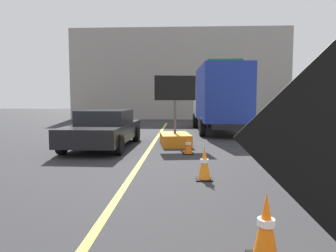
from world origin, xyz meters
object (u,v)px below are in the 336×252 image
Objects in this scene: pickup_car at (104,128)px; traffic_cone_near_sign at (266,227)px; traffic_cone_mid_lane at (204,163)px; highway_guide_sign at (233,77)px; arrow_board_trailer at (175,133)px; box_truck at (219,98)px; traffic_cone_far_lane at (188,145)px.

pickup_car is 8.79m from traffic_cone_near_sign.
pickup_car reaches higher than traffic_cone_mid_lane.
traffic_cone_near_sign is at bearing -98.36° from highway_guide_sign.
arrow_board_trailer is 5.48m from box_truck.
highway_guide_sign is 13.87m from traffic_cone_far_lane.
arrow_board_trailer is at bearing 103.57° from traffic_cone_far_lane.
traffic_cone_mid_lane reaches higher than traffic_cone_far_lane.
traffic_cone_mid_lane is (-0.43, 3.36, -0.01)m from traffic_cone_near_sign.
traffic_cone_near_sign is 3.39m from traffic_cone_mid_lane.
pickup_car reaches higher than traffic_cone_near_sign.
box_truck is 7.18m from traffic_cone_far_lane.
box_truck is at bearing 85.38° from traffic_cone_near_sign.
traffic_cone_mid_lane is at bearing -98.57° from box_truck.
box_truck is 1.44× the size of highway_guide_sign.
traffic_cone_far_lane is at bearing -23.66° from pickup_car.
arrow_board_trailer is at bearing -110.26° from highway_guide_sign.
highway_guide_sign reaches higher than box_truck.
box_truck is at bearing -106.07° from highway_guide_sign.
box_truck reaches higher than arrow_board_trailer.
arrow_board_trailer is 5.22m from traffic_cone_mid_lane.
highway_guide_sign is (6.72, 11.66, 2.72)m from pickup_car.
traffic_cone_near_sign is 1.25× the size of traffic_cone_far_lane.
traffic_cone_near_sign is (1.20, -8.52, -0.10)m from arrow_board_trailer.
traffic_cone_far_lane is (-0.29, 3.18, -0.07)m from traffic_cone_mid_lane.
traffic_cone_near_sign is at bearing -64.07° from pickup_car.
arrow_board_trailer is 2.05m from traffic_cone_far_lane.
box_truck is 13.44m from traffic_cone_near_sign.
box_truck reaches higher than traffic_cone_near_sign.
arrow_board_trailer reaches higher than traffic_cone_far_lane.
highway_guide_sign is at bearing 73.93° from box_truck.
traffic_cone_near_sign is (3.84, -7.90, -0.32)m from pickup_car.
traffic_cone_far_lane is at bearing -104.83° from box_truck.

